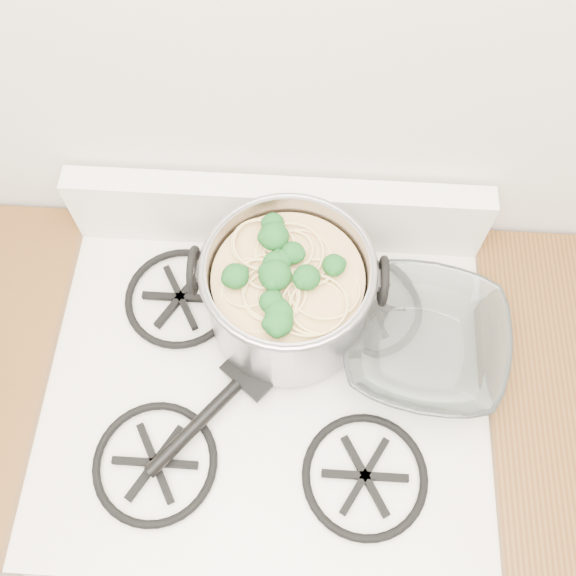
{
  "coord_description": "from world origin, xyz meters",
  "views": [
    {
      "loc": [
        0.06,
        0.91,
        1.97
      ],
      "look_at": [
        0.03,
        1.39,
        1.03
      ],
      "focal_mm": 40.0,
      "sensor_mm": 36.0,
      "label": 1
    }
  ],
  "objects_px": {
    "stock_pot": "(288,293)",
    "glass_bowl": "(422,345)",
    "spatula": "(260,361)",
    "gas_range": "(272,447)"
  },
  "relations": [
    {
      "from": "stock_pot",
      "to": "gas_range",
      "type": "bearing_deg",
      "value": -103.49
    },
    {
      "from": "stock_pot",
      "to": "spatula",
      "type": "bearing_deg",
      "value": -114.1
    },
    {
      "from": "spatula",
      "to": "glass_bowl",
      "type": "relative_size",
      "value": 2.79
    },
    {
      "from": "stock_pot",
      "to": "glass_bowl",
      "type": "distance_m",
      "value": 0.25
    },
    {
      "from": "gas_range",
      "to": "stock_pot",
      "type": "height_order",
      "value": "stock_pot"
    },
    {
      "from": "gas_range",
      "to": "stock_pot",
      "type": "bearing_deg",
      "value": 76.51
    },
    {
      "from": "gas_range",
      "to": "glass_bowl",
      "type": "bearing_deg",
      "value": 15.78
    },
    {
      "from": "stock_pot",
      "to": "glass_bowl",
      "type": "height_order",
      "value": "stock_pot"
    },
    {
      "from": "gas_range",
      "to": "spatula",
      "type": "bearing_deg",
      "value": 112.07
    },
    {
      "from": "stock_pot",
      "to": "glass_bowl",
      "type": "relative_size",
      "value": 2.8
    }
  ]
}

